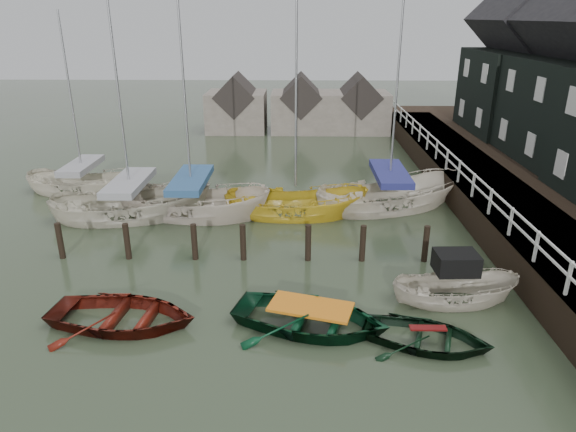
{
  "coord_description": "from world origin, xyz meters",
  "views": [
    {
      "loc": [
        0.8,
        -14.18,
        8.48
      ],
      "look_at": [
        0.44,
        3.91,
        1.4
      ],
      "focal_mm": 32.0,
      "sensor_mm": 36.0,
      "label": 1
    }
  ],
  "objects_px": {
    "sailboat_e": "(85,191)",
    "sailboat_d": "(388,206)",
    "sailboat_c": "(295,214)",
    "motorboat": "(453,298)",
    "sailboat_a": "(133,216)",
    "rowboat_dkgreen": "(426,344)",
    "rowboat_red": "(124,324)",
    "sailboat_b": "(193,213)",
    "rowboat_green": "(310,327)"
  },
  "relations": [
    {
      "from": "sailboat_c",
      "to": "sailboat_d",
      "type": "relative_size",
      "value": 0.87
    },
    {
      "from": "rowboat_red",
      "to": "sailboat_d",
      "type": "xyz_separation_m",
      "value": [
        9.38,
        10.08,
        0.06
      ]
    },
    {
      "from": "rowboat_green",
      "to": "sailboat_d",
      "type": "distance_m",
      "value": 10.84
    },
    {
      "from": "sailboat_c",
      "to": "sailboat_e",
      "type": "relative_size",
      "value": 1.16
    },
    {
      "from": "sailboat_d",
      "to": "sailboat_e",
      "type": "xyz_separation_m",
      "value": [
        -15.23,
        1.94,
        -0.0
      ]
    },
    {
      "from": "rowboat_dkgreen",
      "to": "sailboat_b",
      "type": "xyz_separation_m",
      "value": [
        -8.36,
        9.75,
        0.06
      ]
    },
    {
      "from": "sailboat_d",
      "to": "motorboat",
      "type": "bearing_deg",
      "value": 166.43
    },
    {
      "from": "sailboat_c",
      "to": "sailboat_e",
      "type": "height_order",
      "value": "sailboat_c"
    },
    {
      "from": "rowboat_dkgreen",
      "to": "sailboat_b",
      "type": "height_order",
      "value": "sailboat_b"
    },
    {
      "from": "sailboat_b",
      "to": "motorboat",
      "type": "bearing_deg",
      "value": -117.08
    },
    {
      "from": "sailboat_b",
      "to": "sailboat_c",
      "type": "xyz_separation_m",
      "value": [
        4.68,
        0.12,
        -0.05
      ]
    },
    {
      "from": "sailboat_d",
      "to": "sailboat_e",
      "type": "distance_m",
      "value": 15.36
    },
    {
      "from": "sailboat_e",
      "to": "sailboat_a",
      "type": "bearing_deg",
      "value": -126.95
    },
    {
      "from": "rowboat_dkgreen",
      "to": "sailboat_c",
      "type": "xyz_separation_m",
      "value": [
        -3.69,
        9.87,
        0.01
      ]
    },
    {
      "from": "sailboat_e",
      "to": "sailboat_d",
      "type": "bearing_deg",
      "value": -90.15
    },
    {
      "from": "rowboat_green",
      "to": "sailboat_c",
      "type": "relative_size",
      "value": 0.39
    },
    {
      "from": "sailboat_b",
      "to": "sailboat_d",
      "type": "height_order",
      "value": "sailboat_d"
    },
    {
      "from": "motorboat",
      "to": "sailboat_c",
      "type": "xyz_separation_m",
      "value": [
        -5.07,
        7.56,
        -0.1
      ]
    },
    {
      "from": "sailboat_e",
      "to": "rowboat_green",
      "type": "bearing_deg",
      "value": -129.64
    },
    {
      "from": "rowboat_dkgreen",
      "to": "sailboat_a",
      "type": "bearing_deg",
      "value": 67.77
    },
    {
      "from": "rowboat_red",
      "to": "sailboat_d",
      "type": "height_order",
      "value": "sailboat_d"
    },
    {
      "from": "rowboat_dkgreen",
      "to": "sailboat_b",
      "type": "bearing_deg",
      "value": 58.9
    },
    {
      "from": "motorboat",
      "to": "sailboat_c",
      "type": "bearing_deg",
      "value": 31.22
    },
    {
      "from": "motorboat",
      "to": "rowboat_green",
      "type": "bearing_deg",
      "value": 106.13
    },
    {
      "from": "sailboat_b",
      "to": "sailboat_e",
      "type": "xyz_separation_m",
      "value": [
        -6.18,
        3.07,
        0.0
      ]
    },
    {
      "from": "rowboat_dkgreen",
      "to": "sailboat_d",
      "type": "relative_size",
      "value": 0.26
    },
    {
      "from": "sailboat_d",
      "to": "rowboat_green",
      "type": "bearing_deg",
      "value": 140.85
    },
    {
      "from": "rowboat_red",
      "to": "sailboat_b",
      "type": "xyz_separation_m",
      "value": [
        0.33,
        8.94,
        0.06
      ]
    },
    {
      "from": "rowboat_red",
      "to": "sailboat_a",
      "type": "height_order",
      "value": "sailboat_a"
    },
    {
      "from": "motorboat",
      "to": "sailboat_a",
      "type": "height_order",
      "value": "sailboat_a"
    },
    {
      "from": "sailboat_a",
      "to": "sailboat_c",
      "type": "bearing_deg",
      "value": -97.96
    },
    {
      "from": "sailboat_b",
      "to": "sailboat_d",
      "type": "relative_size",
      "value": 0.9
    },
    {
      "from": "sailboat_e",
      "to": "sailboat_c",
      "type": "bearing_deg",
      "value": -98.1
    },
    {
      "from": "sailboat_c",
      "to": "sailboat_e",
      "type": "bearing_deg",
      "value": 76.21
    },
    {
      "from": "rowboat_dkgreen",
      "to": "rowboat_green",
      "type": "bearing_deg",
      "value": 94.92
    },
    {
      "from": "sailboat_c",
      "to": "sailboat_e",
      "type": "xyz_separation_m",
      "value": [
        -10.85,
        2.95,
        0.05
      ]
    },
    {
      "from": "rowboat_red",
      "to": "sailboat_b",
      "type": "relative_size",
      "value": 0.37
    },
    {
      "from": "rowboat_dkgreen",
      "to": "sailboat_e",
      "type": "relative_size",
      "value": 0.35
    },
    {
      "from": "motorboat",
      "to": "rowboat_red",
      "type": "bearing_deg",
      "value": 95.88
    },
    {
      "from": "rowboat_red",
      "to": "sailboat_d",
      "type": "relative_size",
      "value": 0.33
    },
    {
      "from": "rowboat_dkgreen",
      "to": "sailboat_a",
      "type": "relative_size",
      "value": 0.31
    },
    {
      "from": "sailboat_b",
      "to": "sailboat_d",
      "type": "distance_m",
      "value": 9.13
    },
    {
      "from": "sailboat_a",
      "to": "sailboat_e",
      "type": "height_order",
      "value": "sailboat_a"
    },
    {
      "from": "rowboat_red",
      "to": "sailboat_b",
      "type": "distance_m",
      "value": 8.95
    },
    {
      "from": "sailboat_d",
      "to": "sailboat_e",
      "type": "bearing_deg",
      "value": 64.6
    },
    {
      "from": "motorboat",
      "to": "rowboat_dkgreen",
      "type": "bearing_deg",
      "value": 146.49
    },
    {
      "from": "rowboat_red",
      "to": "motorboat",
      "type": "distance_m",
      "value": 10.18
    },
    {
      "from": "rowboat_dkgreen",
      "to": "sailboat_b",
      "type": "distance_m",
      "value": 12.84
    },
    {
      "from": "rowboat_red",
      "to": "sailboat_c",
      "type": "relative_size",
      "value": 0.38
    },
    {
      "from": "rowboat_dkgreen",
      "to": "sailboat_a",
      "type": "height_order",
      "value": "sailboat_a"
    }
  ]
}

